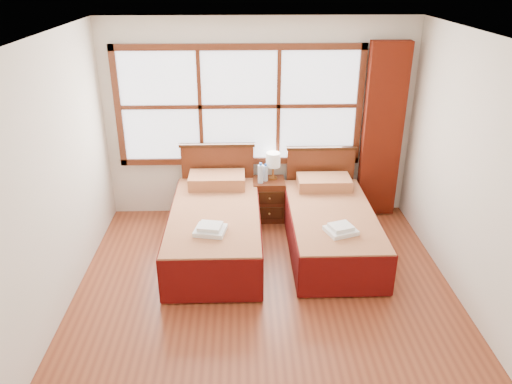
{
  "coord_description": "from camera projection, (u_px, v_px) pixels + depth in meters",
  "views": [
    {
      "loc": [
        -0.22,
        -4.04,
        3.16
      ],
      "look_at": [
        -0.08,
        0.7,
        0.98
      ],
      "focal_mm": 35.0,
      "sensor_mm": 36.0,
      "label": 1
    }
  ],
  "objects": [
    {
      "name": "floor",
      "position": [
        266.0,
        310.0,
        4.99
      ],
      "size": [
        4.5,
        4.5,
        0.0
      ],
      "primitive_type": "plane",
      "color": "brown",
      "rests_on": "ground"
    },
    {
      "name": "ceiling",
      "position": [
        269.0,
        42.0,
        3.91
      ],
      "size": [
        4.5,
        4.5,
        0.0
      ],
      "primitive_type": "plane",
      "rotation": [
        3.14,
        0.0,
        0.0
      ],
      "color": "white",
      "rests_on": "wall_back"
    },
    {
      "name": "wall_back",
      "position": [
        259.0,
        120.0,
        6.49
      ],
      "size": [
        4.0,
        0.0,
        4.0
      ],
      "primitive_type": "plane",
      "rotation": [
        1.57,
        0.0,
        0.0
      ],
      "color": "silver",
      "rests_on": "floor"
    },
    {
      "name": "wall_left",
      "position": [
        41.0,
        195.0,
        4.4
      ],
      "size": [
        0.0,
        4.5,
        4.5
      ],
      "primitive_type": "plane",
      "rotation": [
        1.57,
        0.0,
        1.57
      ],
      "color": "silver",
      "rests_on": "floor"
    },
    {
      "name": "wall_right",
      "position": [
        488.0,
        190.0,
        4.5
      ],
      "size": [
        0.0,
        4.5,
        4.5
      ],
      "primitive_type": "plane",
      "rotation": [
        1.57,
        0.0,
        -1.57
      ],
      "color": "silver",
      "rests_on": "floor"
    },
    {
      "name": "window",
      "position": [
        239.0,
        106.0,
        6.37
      ],
      "size": [
        3.16,
        0.06,
        1.56
      ],
      "color": "white",
      "rests_on": "wall_back"
    },
    {
      "name": "curtain",
      "position": [
        382.0,
        132.0,
        6.46
      ],
      "size": [
        0.5,
        0.16,
        2.3
      ],
      "primitive_type": "cube",
      "color": "#5E1609",
      "rests_on": "wall_back"
    },
    {
      "name": "bed_left",
      "position": [
        216.0,
        226.0,
        5.93
      ],
      "size": [
        1.05,
        2.07,
        1.02
      ],
      "color": "#381B0B",
      "rests_on": "floor"
    },
    {
      "name": "bed_right",
      "position": [
        330.0,
        226.0,
        5.98
      ],
      "size": [
        1.0,
        2.02,
        0.97
      ],
      "color": "#381B0B",
      "rests_on": "floor"
    },
    {
      "name": "nightstand",
      "position": [
        269.0,
        199.0,
        6.69
      ],
      "size": [
        0.42,
        0.42,
        0.56
      ],
      "color": "#5B2713",
      "rests_on": "floor"
    },
    {
      "name": "towels_left",
      "position": [
        210.0,
        229.0,
        5.3
      ],
      "size": [
        0.37,
        0.34,
        0.09
      ],
      "rotation": [
        0.0,
        0.0,
        -0.2
      ],
      "color": "white",
      "rests_on": "bed_left"
    },
    {
      "name": "towels_right",
      "position": [
        341.0,
        229.0,
        5.37
      ],
      "size": [
        0.38,
        0.36,
        0.09
      ],
      "rotation": [
        0.0,
        0.0,
        0.34
      ],
      "color": "white",
      "rests_on": "bed_right"
    },
    {
      "name": "lamp",
      "position": [
        273.0,
        161.0,
        6.52
      ],
      "size": [
        0.19,
        0.19,
        0.36
      ],
      "color": "#BC833C",
      "rests_on": "nightstand"
    },
    {
      "name": "bottle_near",
      "position": [
        261.0,
        174.0,
        6.45
      ],
      "size": [
        0.07,
        0.07,
        0.28
      ],
      "color": "silver",
      "rests_on": "nightstand"
    },
    {
      "name": "bottle_far",
      "position": [
        265.0,
        173.0,
        6.52
      ],
      "size": [
        0.06,
        0.06,
        0.24
      ],
      "color": "silver",
      "rests_on": "nightstand"
    }
  ]
}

